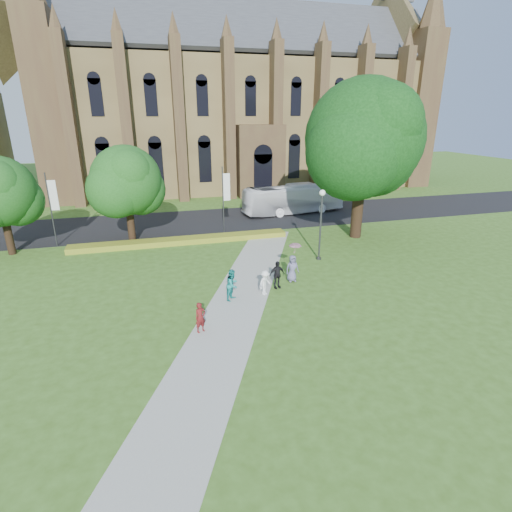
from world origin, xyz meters
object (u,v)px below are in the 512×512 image
object	(u,v)px
streetlamp	(321,217)
tour_coach	(293,199)
large_tree	(364,139)
pedestrian_0	(200,317)

from	to	relation	value
streetlamp	tour_coach	distance (m)	14.75
streetlamp	large_tree	distance (m)	8.73
large_tree	tour_coach	size ratio (longest dim) A/B	1.18
large_tree	tour_coach	xyz separation A→B (m)	(-2.24, 9.78, -6.79)
large_tree	pedestrian_0	xyz separation A→B (m)	(-15.52, -12.70, -7.54)
tour_coach	pedestrian_0	xyz separation A→B (m)	(-13.28, -22.48, -0.75)
large_tree	tour_coach	world-z (taller)	large_tree
streetlamp	pedestrian_0	bearing A→B (deg)	-140.71
large_tree	pedestrian_0	bearing A→B (deg)	-140.71
streetlamp	large_tree	world-z (taller)	large_tree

